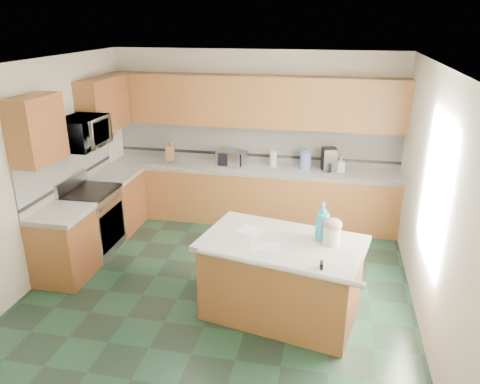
% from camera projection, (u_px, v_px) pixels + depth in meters
% --- Properties ---
extents(floor, '(4.60, 4.60, 0.00)m').
position_uv_depth(floor, '(223.00, 283.00, 5.91)').
color(floor, black).
rests_on(floor, ground).
extents(ceiling, '(4.60, 4.60, 0.00)m').
position_uv_depth(ceiling, '(220.00, 63.00, 4.96)').
color(ceiling, white).
rests_on(ceiling, ground).
extents(wall_back, '(4.60, 0.04, 2.70)m').
position_uv_depth(wall_back, '(255.00, 136.00, 7.56)').
color(wall_back, silver).
rests_on(wall_back, ground).
extents(wall_front, '(4.60, 0.04, 2.70)m').
position_uv_depth(wall_front, '(144.00, 291.00, 3.31)').
color(wall_front, silver).
rests_on(wall_front, ground).
extents(wall_left, '(0.04, 4.60, 2.70)m').
position_uv_depth(wall_left, '(42.00, 171.00, 5.87)').
color(wall_left, silver).
rests_on(wall_left, ground).
extents(wall_right, '(0.04, 4.60, 2.70)m').
position_uv_depth(wall_right, '(432.00, 198.00, 5.00)').
color(wall_right, silver).
rests_on(wall_right, ground).
extents(back_base_cab, '(4.60, 0.60, 0.86)m').
position_uv_depth(back_base_cab, '(251.00, 196.00, 7.59)').
color(back_base_cab, '#592A17').
rests_on(back_base_cab, ground).
extents(back_countertop, '(4.60, 0.64, 0.06)m').
position_uv_depth(back_countertop, '(251.00, 169.00, 7.43)').
color(back_countertop, white).
rests_on(back_countertop, back_base_cab).
extents(back_upper_cab, '(4.60, 0.33, 0.78)m').
position_uv_depth(back_upper_cab, '(254.00, 101.00, 7.18)').
color(back_upper_cab, '#592A17').
rests_on(back_upper_cab, wall_back).
extents(back_backsplash, '(4.60, 0.02, 0.63)m').
position_uv_depth(back_backsplash, '(255.00, 143.00, 7.57)').
color(back_backsplash, silver).
rests_on(back_backsplash, back_countertop).
extents(back_accent_band, '(4.60, 0.01, 0.05)m').
position_uv_depth(back_accent_band, '(255.00, 155.00, 7.64)').
color(back_accent_band, black).
rests_on(back_accent_band, back_countertop).
extents(left_base_cab_rear, '(0.60, 0.82, 0.86)m').
position_uv_depth(left_base_cab_rear, '(118.00, 203.00, 7.32)').
color(left_base_cab_rear, '#592A17').
rests_on(left_base_cab_rear, ground).
extents(left_counter_rear, '(0.64, 0.82, 0.06)m').
position_uv_depth(left_counter_rear, '(115.00, 175.00, 7.15)').
color(left_counter_rear, white).
rests_on(left_counter_rear, left_base_cab_rear).
extents(left_base_cab_front, '(0.60, 0.72, 0.86)m').
position_uv_depth(left_base_cab_front, '(64.00, 247.00, 5.91)').
color(left_base_cab_front, '#592A17').
rests_on(left_base_cab_front, ground).
extents(left_counter_front, '(0.64, 0.72, 0.06)m').
position_uv_depth(left_counter_front, '(59.00, 214.00, 5.75)').
color(left_counter_front, white).
rests_on(left_counter_front, left_base_cab_front).
extents(left_backsplash, '(0.02, 2.30, 0.63)m').
position_uv_depth(left_backsplash, '(69.00, 167.00, 6.41)').
color(left_backsplash, silver).
rests_on(left_backsplash, wall_left).
extents(left_accent_band, '(0.01, 2.30, 0.05)m').
position_uv_depth(left_accent_band, '(71.00, 180.00, 6.48)').
color(left_accent_band, black).
rests_on(left_accent_band, wall_left).
extents(left_upper_cab_rear, '(0.33, 1.09, 0.78)m').
position_uv_depth(left_upper_cab_rear, '(104.00, 104.00, 6.93)').
color(left_upper_cab_rear, '#592A17').
rests_on(left_upper_cab_rear, wall_left).
extents(left_upper_cab_front, '(0.33, 0.72, 0.78)m').
position_uv_depth(left_upper_cab_front, '(37.00, 129.00, 5.41)').
color(left_upper_cab_front, '#592A17').
rests_on(left_upper_cab_front, wall_left).
extents(range_body, '(0.60, 0.76, 0.88)m').
position_uv_depth(range_body, '(93.00, 223.00, 6.59)').
color(range_body, '#B7B7BC').
rests_on(range_body, ground).
extents(range_oven_door, '(0.02, 0.68, 0.55)m').
position_uv_depth(range_oven_door, '(112.00, 227.00, 6.55)').
color(range_oven_door, black).
rests_on(range_oven_door, range_body).
extents(range_cooktop, '(0.62, 0.78, 0.04)m').
position_uv_depth(range_cooktop, '(89.00, 192.00, 6.43)').
color(range_cooktop, black).
rests_on(range_cooktop, range_body).
extents(range_handle, '(0.02, 0.66, 0.02)m').
position_uv_depth(range_handle, '(112.00, 202.00, 6.41)').
color(range_handle, '#B7B7BC').
rests_on(range_handle, range_body).
extents(range_backguard, '(0.06, 0.76, 0.18)m').
position_uv_depth(range_backguard, '(71.00, 183.00, 6.43)').
color(range_backguard, '#B7B7BC').
rests_on(range_backguard, range_body).
extents(microwave, '(0.50, 0.73, 0.41)m').
position_uv_depth(microwave, '(82.00, 133.00, 6.13)').
color(microwave, '#B7B7BC').
rests_on(microwave, wall_left).
extents(island_base, '(1.77, 1.24, 0.86)m').
position_uv_depth(island_base, '(281.00, 281.00, 5.16)').
color(island_base, '#592A17').
rests_on(island_base, ground).
extents(island_top, '(1.89, 1.35, 0.06)m').
position_uv_depth(island_top, '(282.00, 244.00, 5.00)').
color(island_top, white).
rests_on(island_top, island_base).
extents(island_bullnose, '(1.69, 0.41, 0.06)m').
position_uv_depth(island_bullnose, '(276.00, 267.00, 4.53)').
color(island_bullnose, white).
rests_on(island_bullnose, island_base).
extents(treat_jar, '(0.21, 0.21, 0.19)m').
position_uv_depth(treat_jar, '(332.00, 235.00, 4.90)').
color(treat_jar, white).
rests_on(treat_jar, island_top).
extents(treat_jar_lid, '(0.20, 0.20, 0.13)m').
position_uv_depth(treat_jar_lid, '(333.00, 224.00, 4.86)').
color(treat_jar_lid, '#C97F8B').
rests_on(treat_jar_lid, treat_jar).
extents(treat_jar_knob, '(0.07, 0.02, 0.02)m').
position_uv_depth(treat_jar_knob, '(333.00, 220.00, 4.84)').
color(treat_jar_knob, tan).
rests_on(treat_jar_knob, treat_jar_lid).
extents(treat_jar_knob_end_l, '(0.03, 0.03, 0.03)m').
position_uv_depth(treat_jar_knob_end_l, '(330.00, 220.00, 4.85)').
color(treat_jar_knob_end_l, tan).
rests_on(treat_jar_knob_end_l, treat_jar_lid).
extents(treat_jar_knob_end_r, '(0.03, 0.03, 0.03)m').
position_uv_depth(treat_jar_knob_end_r, '(336.00, 221.00, 4.84)').
color(treat_jar_knob_end_r, tan).
rests_on(treat_jar_knob_end_r, treat_jar_lid).
extents(soap_bottle_island, '(0.18, 0.18, 0.42)m').
position_uv_depth(soap_bottle_island, '(323.00, 221.00, 4.97)').
color(soap_bottle_island, teal).
rests_on(soap_bottle_island, island_top).
extents(paper_sheet_a, '(0.34, 0.28, 0.00)m').
position_uv_depth(paper_sheet_a, '(265.00, 246.00, 4.87)').
color(paper_sheet_a, white).
rests_on(paper_sheet_a, island_top).
extents(paper_sheet_b, '(0.38, 0.35, 0.00)m').
position_uv_depth(paper_sheet_b, '(250.00, 231.00, 5.23)').
color(paper_sheet_b, white).
rests_on(paper_sheet_b, island_top).
extents(clamp_body, '(0.04, 0.10, 0.09)m').
position_uv_depth(clamp_body, '(321.00, 267.00, 4.46)').
color(clamp_body, black).
rests_on(clamp_body, island_top).
extents(clamp_handle, '(0.02, 0.07, 0.02)m').
position_uv_depth(clamp_handle, '(321.00, 272.00, 4.41)').
color(clamp_handle, black).
rests_on(clamp_handle, island_top).
extents(knife_block, '(0.18, 0.22, 0.27)m').
position_uv_depth(knife_block, '(170.00, 154.00, 7.68)').
color(knife_block, '#472814').
rests_on(knife_block, back_countertop).
extents(utensil_crock, '(0.11, 0.11, 0.14)m').
position_uv_depth(utensil_crock, '(171.00, 157.00, 7.72)').
color(utensil_crock, black).
rests_on(utensil_crock, back_countertop).
extents(utensil_bundle, '(0.06, 0.06, 0.20)m').
position_uv_depth(utensil_bundle, '(171.00, 147.00, 7.66)').
color(utensil_bundle, '#472814').
rests_on(utensil_bundle, utensil_crock).
extents(toaster_oven, '(0.49, 0.42, 0.24)m').
position_uv_depth(toaster_oven, '(231.00, 158.00, 7.49)').
color(toaster_oven, '#B7B7BC').
rests_on(toaster_oven, back_countertop).
extents(toaster_oven_door, '(0.38, 0.01, 0.20)m').
position_uv_depth(toaster_oven_door, '(230.00, 160.00, 7.36)').
color(toaster_oven_door, black).
rests_on(toaster_oven_door, toaster_oven).
extents(paper_towel, '(0.11, 0.11, 0.25)m').
position_uv_depth(paper_towel, '(273.00, 159.00, 7.41)').
color(paper_towel, white).
rests_on(paper_towel, back_countertop).
extents(paper_towel_base, '(0.16, 0.16, 0.01)m').
position_uv_depth(paper_towel_base, '(273.00, 166.00, 7.45)').
color(paper_towel_base, '#B7B7BC').
rests_on(paper_towel_base, back_countertop).
extents(water_jug, '(0.17, 0.17, 0.28)m').
position_uv_depth(water_jug, '(305.00, 161.00, 7.27)').
color(water_jug, '#6381BB').
rests_on(water_jug, back_countertop).
extents(water_jug_neck, '(0.08, 0.08, 0.04)m').
position_uv_depth(water_jug_neck, '(306.00, 150.00, 7.21)').
color(water_jug_neck, '#6381BB').
rests_on(water_jug_neck, water_jug).
extents(coffee_maker, '(0.26, 0.27, 0.35)m').
position_uv_depth(coffee_maker, '(329.00, 159.00, 7.21)').
color(coffee_maker, black).
rests_on(coffee_maker, back_countertop).
extents(coffee_carafe, '(0.15, 0.15, 0.15)m').
position_uv_depth(coffee_carafe, '(329.00, 167.00, 7.20)').
color(coffee_carafe, black).
rests_on(coffee_carafe, back_countertop).
extents(soap_bottle_back, '(0.13, 0.14, 0.25)m').
position_uv_depth(soap_bottle_back, '(341.00, 164.00, 7.16)').
color(soap_bottle_back, white).
rests_on(soap_bottle_back, back_countertop).
extents(soap_back_cap, '(0.02, 0.02, 0.03)m').
position_uv_depth(soap_back_cap, '(341.00, 155.00, 7.11)').
color(soap_back_cap, red).
rests_on(soap_back_cap, soap_bottle_back).
extents(window_light_proxy, '(0.02, 1.40, 1.10)m').
position_uv_depth(window_light_proxy, '(434.00, 191.00, 4.77)').
color(window_light_proxy, white).
rests_on(window_light_proxy, wall_right).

